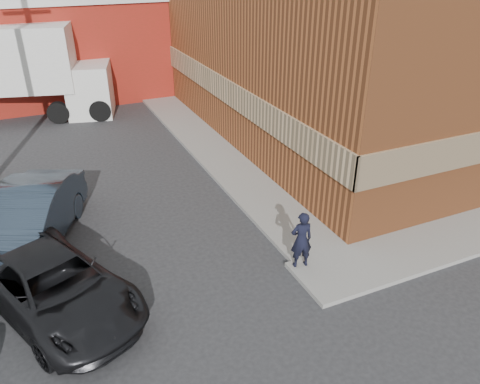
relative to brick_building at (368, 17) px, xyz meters
name	(u,v)px	position (x,y,z in m)	size (l,w,h in m)	color
ground	(301,262)	(-8.50, -9.00, -4.68)	(90.00, 90.00, 0.00)	#28282B
brick_building	(368,17)	(0.00, 0.00, 0.00)	(14.25, 18.25, 9.36)	#994F27
sidewalk_west	(204,142)	(-7.90, 0.00, -4.62)	(1.80, 18.00, 0.12)	gray
warehouse	(15,44)	(-14.50, 11.00, -1.87)	(16.30, 8.30, 5.60)	maroon
man	(301,240)	(-8.70, -9.25, -3.78)	(0.57, 0.37, 1.56)	black
sedan	(28,219)	(-14.93, -5.20, -3.85)	(1.76, 5.05, 1.66)	#283544
suv_a	(54,286)	(-14.55, -8.28, -4.00)	(2.28, 4.94, 1.37)	black
box_truck	(18,66)	(-14.50, 6.79, -2.18)	(9.14, 4.69, 4.33)	white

